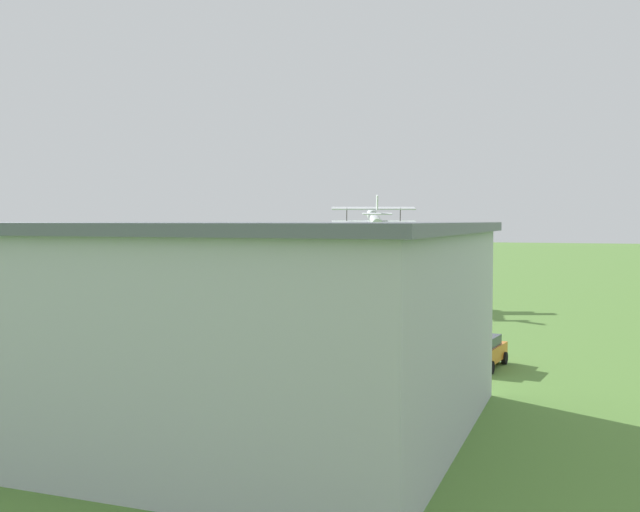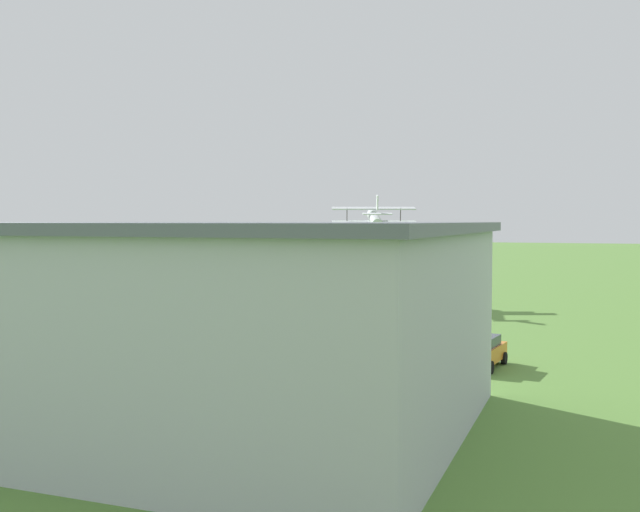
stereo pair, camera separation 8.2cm
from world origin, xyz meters
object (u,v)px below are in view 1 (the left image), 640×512
(car_orange, at_px, (482,351))
(biplane, at_px, (374,218))
(person_watching_takeoff, at_px, (106,320))
(person_at_fence_line, at_px, (369,329))
(person_beside_truck, at_px, (111,325))
(person_near_hangar_door, at_px, (250,326))
(hangar, at_px, (67,315))
(car_grey, at_px, (40,320))

(car_orange, bearing_deg, biplane, -64.02)
(person_watching_takeoff, relative_size, person_at_fence_line, 1.12)
(person_beside_truck, bearing_deg, person_near_hangar_door, -162.23)
(car_orange, bearing_deg, person_at_fence_line, -37.20)
(hangar, bearing_deg, person_at_fence_line, -109.12)
(car_grey, bearing_deg, person_near_hangar_door, -167.94)
(person_beside_truck, distance_m, person_at_fence_line, 16.66)
(car_grey, distance_m, person_near_hangar_door, 14.38)
(car_grey, xyz_separation_m, person_watching_takeoff, (-4.22, -1.43, 0.01))
(hangar, distance_m, person_at_fence_line, 20.98)
(biplane, distance_m, car_orange, 32.24)
(car_orange, relative_size, person_watching_takeoff, 2.43)
(hangar, xyz_separation_m, car_grey, (14.85, -15.43, -2.84))
(car_orange, bearing_deg, person_near_hangar_door, -16.96)
(biplane, relative_size, person_watching_takeoff, 4.64)
(person_at_fence_line, bearing_deg, car_grey, 10.97)
(hangar, relative_size, person_at_fence_line, 20.49)
(car_grey, distance_m, person_watching_takeoff, 4.46)
(biplane, xyz_separation_m, person_at_fence_line, (-6.07, 22.45, -6.96))
(biplane, height_order, car_grey, biplane)
(hangar, bearing_deg, person_near_hangar_door, -87.54)
(hangar, height_order, car_orange, hangar)
(car_orange, xyz_separation_m, person_beside_truck, (23.91, -1.92, -0.08))
(car_grey, bearing_deg, hangar, 133.90)
(hangar, distance_m, person_near_hangar_door, 18.69)
(person_beside_truck, bearing_deg, car_grey, 2.63)
(biplane, xyz_separation_m, person_watching_takeoff, (11.37, 25.21, -6.86))
(biplane, relative_size, car_orange, 1.91)
(car_grey, xyz_separation_m, person_at_fence_line, (-21.66, -4.20, -0.10))
(hangar, relative_size, biplane, 3.95)
(person_near_hangar_door, bearing_deg, hangar, 92.46)
(car_orange, relative_size, car_grey, 0.90)
(car_orange, distance_m, person_beside_truck, 23.99)
(person_at_fence_line, bearing_deg, biplane, -74.87)
(biplane, height_order, person_near_hangar_door, biplane)
(person_at_fence_line, xyz_separation_m, person_near_hangar_door, (7.60, 1.19, -0.02))
(person_beside_truck, relative_size, person_near_hangar_door, 1.00)
(person_watching_takeoff, relative_size, person_beside_truck, 1.14)
(person_watching_takeoff, xyz_separation_m, person_near_hangar_door, (-9.84, -1.57, -0.12))
(car_grey, bearing_deg, person_watching_takeoff, -161.25)
(biplane, height_order, person_at_fence_line, biplane)
(person_at_fence_line, relative_size, person_near_hangar_door, 1.02)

